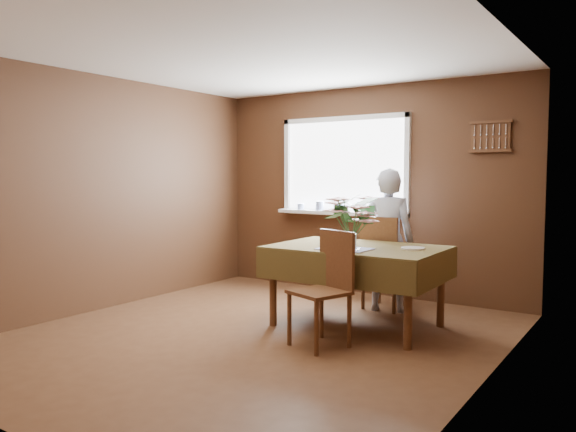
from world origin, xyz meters
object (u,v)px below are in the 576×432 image
Objects in this scene: dining_table at (357,256)px; seated_woman at (388,240)px; flower_bouquet at (351,216)px; chair_far at (383,259)px; chair_near at (327,283)px.

seated_woman is at bearing 90.00° from dining_table.
seated_woman is at bearing 92.22° from flower_bouquet.
dining_table is at bearing 98.27° from flower_bouquet.
flower_bouquet is at bearing 98.79° from chair_far.
chair_near is at bearing 77.60° from seated_woman.
chair_near is at bearing 98.03° from chair_far.
seated_woman is at bearing 111.83° from chair_near.
chair_far is at bearing 95.75° from flower_bouquet.
dining_table is at bearing 113.98° from chair_near.
seated_woman reaches higher than flower_bouquet.
chair_far is 1.07m from flower_bouquet.
dining_table is at bearing 75.63° from seated_woman.
seated_woman is at bearing 163.87° from chair_far.
chair_far is 0.66× the size of seated_woman.
chair_far is 1.42m from chair_near.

